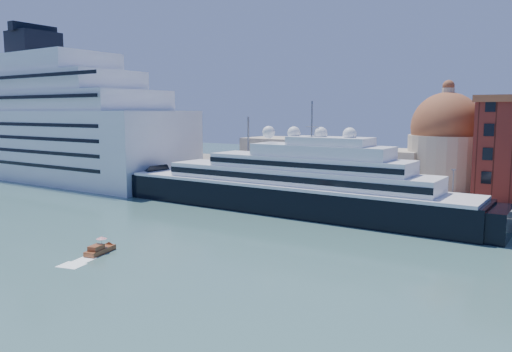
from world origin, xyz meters
The scene contains 9 objects.
ground centered at (0.00, 0.00, 0.00)m, with size 400.00×400.00×0.00m, color #3A6563.
quay centered at (0.00, 34.00, 1.25)m, with size 180.00×10.00×2.50m, color gray.
land centered at (0.00, 75.00, 1.00)m, with size 260.00×72.00×2.00m, color slate.
quay_fence centered at (0.00, 29.50, 3.10)m, with size 180.00×0.10×1.20m, color slate.
superyacht centered at (-5.83, 23.00, 4.83)m, with size 93.71×12.99×28.01m.
service_barge centered at (-52.24, 21.61, 0.74)m, with size 11.54×4.21×2.57m.
water_taxi centered at (-10.13, -21.51, 0.64)m, with size 3.21×5.92×2.67m.
church centered at (6.39, 57.72, 10.91)m, with size 66.00×18.00×25.50m.
lamp_posts centered at (-12.67, 32.27, 9.84)m, with size 120.80×2.40×18.00m.
Camera 1 is at (51.79, -70.13, 21.83)m, focal length 35.00 mm.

